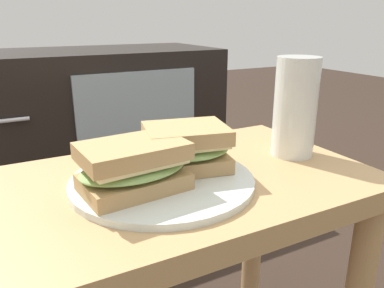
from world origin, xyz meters
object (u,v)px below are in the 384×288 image
(tv_cabinet, at_px, (90,127))
(plate, at_px, (162,181))
(beer_glass, at_px, (296,109))
(sandwich_back, at_px, (187,147))
(sandwich_front, at_px, (133,167))

(tv_cabinet, relative_size, plate, 3.60)
(tv_cabinet, height_order, beer_glass, beer_glass)
(plate, relative_size, sandwich_back, 1.78)
(sandwich_back, bearing_deg, tv_cabinet, 86.06)
(sandwich_back, bearing_deg, sandwich_front, -159.61)
(plate, height_order, beer_glass, beer_glass)
(plate, distance_m, sandwich_front, 0.06)
(plate, bearing_deg, beer_glass, 1.65)
(plate, xyz_separation_m, sandwich_front, (-0.05, -0.02, 0.04))
(sandwich_back, relative_size, beer_glass, 0.88)
(plate, distance_m, beer_glass, 0.27)
(plate, xyz_separation_m, beer_glass, (0.25, 0.01, 0.08))
(plate, height_order, sandwich_back, sandwich_back)
(sandwich_front, bearing_deg, tv_cabinet, 80.52)
(plate, bearing_deg, sandwich_back, 20.39)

